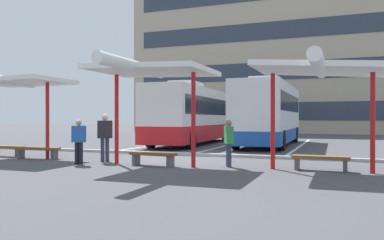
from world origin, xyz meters
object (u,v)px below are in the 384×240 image
object	(u,v)px
coach_bus_1	(269,115)
waiting_passenger_1	(105,134)
waiting_shelter_0	(16,83)
waiting_passenger_0	(79,139)
bench_0	(7,148)
waiting_shelter_2	(320,71)
waiting_shelter_1	(150,72)
waiting_passenger_2	(229,140)
bench_2	(153,156)
coach_bus_0	(193,116)
bench_3	(321,160)
bench_1	(37,150)

from	to	relation	value
coach_bus_1	waiting_passenger_1	distance (m)	11.50
coach_bus_1	waiting_passenger_1	xyz separation A→B (m)	(-4.16, -10.69, -0.79)
coach_bus_1	waiting_shelter_0	bearing A→B (deg)	-126.66
waiting_passenger_1	waiting_passenger_0	bearing A→B (deg)	-112.13
waiting_passenger_1	waiting_shelter_0	bearing A→B (deg)	-176.69
bench_0	waiting_shelter_2	world-z (taller)	waiting_shelter_2
waiting_shelter_1	waiting_passenger_2	distance (m)	3.42
coach_bus_1	bench_2	world-z (taller)	coach_bus_1
coach_bus_0	bench_2	world-z (taller)	coach_bus_0
coach_bus_0	coach_bus_1	world-z (taller)	coach_bus_1
waiting_passenger_1	waiting_passenger_2	bearing A→B (deg)	1.35
waiting_shelter_0	bench_0	world-z (taller)	waiting_shelter_0
bench_0	bench_3	distance (m)	12.35
bench_0	waiting_passenger_1	bearing A→B (deg)	-2.46
bench_0	waiting_passenger_0	world-z (taller)	waiting_passenger_0
waiting_shelter_2	coach_bus_1	bearing A→B (deg)	107.03
coach_bus_0	waiting_shelter_2	bearing A→B (deg)	-52.90
coach_bus_1	bench_3	xyz separation A→B (m)	(3.32, -10.47, -1.46)
waiting_passenger_1	waiting_shelter_1	bearing A→B (deg)	-17.48
waiting_passenger_0	waiting_passenger_2	xyz separation A→B (m)	(5.04, 1.10, -0.00)
coach_bus_1	waiting_passenger_0	world-z (taller)	coach_bus_1
coach_bus_0	bench_0	world-z (taller)	coach_bus_0
bench_0	bench_2	distance (m)	7.08
waiting_passenger_2	coach_bus_0	bearing A→B (deg)	116.40
bench_0	waiting_shelter_2	xyz separation A→B (m)	(12.35, -0.35, 2.65)
coach_bus_1	bench_2	distance (m)	11.43
waiting_passenger_0	waiting_passenger_2	bearing A→B (deg)	12.27
coach_bus_0	bench_1	world-z (taller)	coach_bus_0
bench_0	waiting_passenger_2	bearing A→B (deg)	-0.61
waiting_shelter_0	bench_3	bearing A→B (deg)	2.29
bench_2	waiting_passenger_0	distance (m)	2.69
coach_bus_0	bench_2	size ratio (longest dim) A/B	6.61
waiting_shelter_1	bench_3	xyz separation A→B (m)	(5.30, 0.91, -2.77)
bench_0	bench_2	world-z (taller)	same
bench_3	waiting_passenger_1	xyz separation A→B (m)	(-7.48, -0.23, 0.68)
bench_1	waiting_shelter_1	size ratio (longest dim) A/B	0.39
bench_0	bench_1	distance (m)	1.82
coach_bus_0	waiting_passenger_1	distance (m)	10.33
coach_bus_1	waiting_shelter_2	world-z (taller)	coach_bus_1
coach_bus_0	coach_bus_1	xyz separation A→B (m)	(4.58, 0.39, 0.10)
bench_3	waiting_passenger_1	world-z (taller)	waiting_passenger_1
waiting_shelter_0	waiting_passenger_1	bearing A→B (deg)	3.31
waiting_passenger_0	waiting_passenger_1	distance (m)	1.08
waiting_shelter_0	waiting_shelter_2	xyz separation A→B (m)	(11.45, 0.09, 0.02)
waiting_shelter_0	waiting_passenger_1	distance (m)	4.43
bench_0	waiting_shelter_1	bearing A→B (deg)	-7.24
coach_bus_0	waiting_passenger_2	distance (m)	11.41
coach_bus_1	waiting_shelter_2	xyz separation A→B (m)	(3.32, -10.84, 1.18)
bench_0	bench_3	size ratio (longest dim) A/B	0.90
waiting_shelter_1	bench_2	size ratio (longest dim) A/B	2.83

